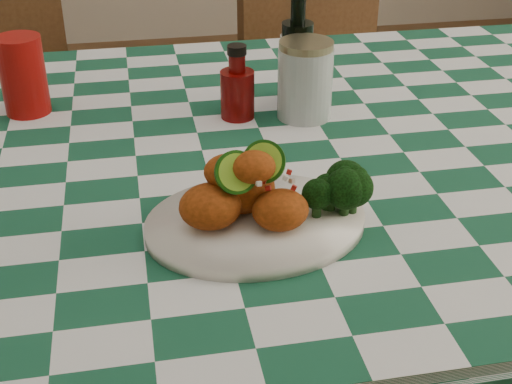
{
  "coord_description": "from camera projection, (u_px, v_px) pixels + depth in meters",
  "views": [
    {
      "loc": [
        -0.1,
        -0.99,
        1.29
      ],
      "look_at": [
        0.04,
        -0.24,
        0.84
      ],
      "focal_mm": 50.0,
      "sensor_mm": 36.0,
      "label": 1
    }
  ],
  "objects": [
    {
      "name": "dining_table",
      "position": [
        210.0,
        341.0,
        1.31
      ],
      "size": [
        1.66,
        1.06,
        0.79
      ],
      "primitive_type": null,
      "color": "#185136",
      "rests_on": "ground"
    },
    {
      "name": "plate",
      "position": [
        256.0,
        223.0,
        0.91
      ],
      "size": [
        0.31,
        0.25,
        0.02
      ],
      "primitive_type": null,
      "rotation": [
        0.0,
        0.0,
        0.1
      ],
      "color": "white",
      "rests_on": "dining_table"
    },
    {
      "name": "mason_jar",
      "position": [
        305.0,
        80.0,
        1.19
      ],
      "size": [
        0.09,
        0.09,
        0.13
      ],
      "primitive_type": null,
      "rotation": [
        0.0,
        0.0,
        -0.0
      ],
      "color": "#B2BCBA",
      "rests_on": "dining_table"
    },
    {
      "name": "ketchup_bottle",
      "position": [
        237.0,
        82.0,
        1.19
      ],
      "size": [
        0.07,
        0.07,
        0.13
      ],
      "primitive_type": null,
      "rotation": [
        0.0,
        0.0,
        -0.18
      ],
      "color": "#660605",
      "rests_on": "dining_table"
    },
    {
      "name": "wooden_chair_left",
      "position": [
        18.0,
        147.0,
        1.8
      ],
      "size": [
        0.58,
        0.6,
        0.97
      ],
      "primitive_type": null,
      "rotation": [
        0.0,
        0.0,
        0.39
      ],
      "color": "#472814",
      "rests_on": "ground"
    },
    {
      "name": "wooden_chair_right",
      "position": [
        341.0,
        134.0,
        1.92
      ],
      "size": [
        0.52,
        0.53,
        0.92
      ],
      "primitive_type": null,
      "rotation": [
        0.0,
        0.0,
        0.27
      ],
      "color": "#472814",
      "rests_on": "ground"
    },
    {
      "name": "beer_bottle",
      "position": [
        297.0,
        43.0,
        1.23
      ],
      "size": [
        0.08,
        0.08,
        0.21
      ],
      "primitive_type": null,
      "rotation": [
        0.0,
        0.0,
        -0.42
      ],
      "color": "black",
      "rests_on": "dining_table"
    },
    {
      "name": "broccoli_side",
      "position": [
        332.0,
        184.0,
        0.92
      ],
      "size": [
        0.08,
        0.08,
        0.06
      ],
      "primitive_type": null,
      "color": "black",
      "rests_on": "plate"
    },
    {
      "name": "fried_chicken_pile",
      "position": [
        252.0,
        185.0,
        0.88
      ],
      "size": [
        0.15,
        0.11,
        0.09
      ],
      "primitive_type": null,
      "color": "#B04211",
      "rests_on": "plate"
    },
    {
      "name": "red_tumbler",
      "position": [
        23.0,
        75.0,
        1.21
      ],
      "size": [
        0.09,
        0.09,
        0.13
      ],
      "primitive_type": "cylinder",
      "rotation": [
        0.0,
        0.0,
        0.19
      ],
      "color": "#9F0B08",
      "rests_on": "dining_table"
    }
  ]
}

